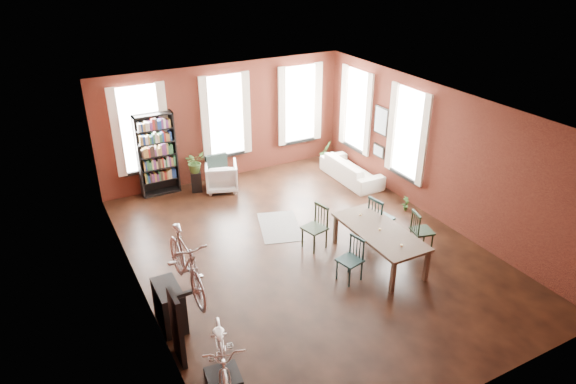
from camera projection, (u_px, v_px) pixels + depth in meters
room at (304, 149)px, 10.82m from camera, size 9.00×9.04×3.22m
dining_table at (378, 245)px, 10.71m from camera, size 1.00×2.18×0.74m
dining_chair_a at (350, 260)px, 10.06m from camera, size 0.51×0.51×0.92m
dining_chair_b at (315, 228)px, 11.11m from camera, size 0.55×0.55×0.99m
dining_chair_c at (422, 231)px, 11.06m from camera, size 0.52×0.52×0.92m
dining_chair_d at (381, 218)px, 11.47m from camera, size 0.55×0.55×1.03m
bookshelf at (157, 155)px, 13.24m from camera, size 1.00×0.32×2.20m
white_armchair at (221, 175)px, 13.73m from camera, size 1.04×1.01×0.85m
cream_sofa at (352, 166)px, 14.30m from camera, size 0.61×2.08×0.81m
striped_rug at (280, 227)px, 12.12m from camera, size 1.30×1.65×0.01m
bike_trainer at (223, 378)px, 7.88m from camera, size 0.56×0.56×0.15m
bike_wall_rack at (177, 328)px, 8.04m from camera, size 0.16×0.60×1.30m
console_table at (170, 306)px, 8.91m from camera, size 0.40×0.80×0.80m
plant_stand at (196, 182)px, 13.72m from camera, size 0.34×0.34×0.55m
plant_by_sofa at (325, 158)px, 15.51m from camera, size 0.58×0.76×0.30m
plant_small at (405, 208)px, 12.83m from camera, size 0.28×0.42×0.14m
bicycle_floor at (221, 332)px, 7.45m from camera, size 0.82×1.03×1.71m
bicycle_hung at (184, 244)px, 7.48m from camera, size 0.47×1.00×1.66m
plant_on_stand at (195, 164)px, 13.52m from camera, size 0.70×0.73×0.45m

